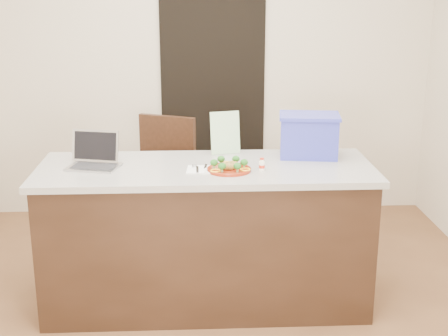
{
  "coord_description": "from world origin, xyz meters",
  "views": [
    {
      "loc": [
        -0.07,
        -3.42,
        1.99
      ],
      "look_at": [
        0.11,
        0.2,
        0.92
      ],
      "focal_mm": 50.0,
      "sensor_mm": 36.0,
      "label": 1
    }
  ],
  "objects_px": {
    "plate": "(229,169)",
    "blue_box": "(309,135)",
    "laptop": "(95,157)",
    "yogurt_bottle": "(262,165)",
    "napkin": "(201,170)",
    "island": "(206,235)",
    "chair": "(168,177)"
  },
  "relations": [
    {
      "from": "plate",
      "to": "blue_box",
      "type": "xyz_separation_m",
      "value": [
        0.53,
        0.31,
        0.13
      ]
    },
    {
      "from": "laptop",
      "to": "blue_box",
      "type": "distance_m",
      "value": 1.36
    },
    {
      "from": "yogurt_bottle",
      "to": "napkin",
      "type": "bearing_deg",
      "value": 176.71
    },
    {
      "from": "yogurt_bottle",
      "to": "laptop",
      "type": "relative_size",
      "value": 0.22
    },
    {
      "from": "napkin",
      "to": "yogurt_bottle",
      "type": "bearing_deg",
      "value": -3.29
    },
    {
      "from": "yogurt_bottle",
      "to": "plate",
      "type": "bearing_deg",
      "value": -179.48
    },
    {
      "from": "island",
      "to": "laptop",
      "type": "bearing_deg",
      "value": 176.49
    },
    {
      "from": "plate",
      "to": "laptop",
      "type": "xyz_separation_m",
      "value": [
        -0.82,
        0.15,
        0.05
      ]
    },
    {
      "from": "napkin",
      "to": "chair",
      "type": "xyz_separation_m",
      "value": [
        -0.24,
        0.94,
        -0.33
      ]
    },
    {
      "from": "island",
      "to": "yogurt_bottle",
      "type": "distance_m",
      "value": 0.6
    },
    {
      "from": "plate",
      "to": "yogurt_bottle",
      "type": "relative_size",
      "value": 3.46
    },
    {
      "from": "yogurt_bottle",
      "to": "laptop",
      "type": "bearing_deg",
      "value": 171.8
    },
    {
      "from": "island",
      "to": "plate",
      "type": "bearing_deg",
      "value": -37.65
    },
    {
      "from": "plate",
      "to": "chair",
      "type": "bearing_deg",
      "value": 113.11
    },
    {
      "from": "plate",
      "to": "chair",
      "type": "distance_m",
      "value": 1.1
    },
    {
      "from": "blue_box",
      "to": "plate",
      "type": "bearing_deg",
      "value": -142.1
    },
    {
      "from": "island",
      "to": "chair",
      "type": "distance_m",
      "value": 0.91
    },
    {
      "from": "blue_box",
      "to": "chair",
      "type": "relative_size",
      "value": 0.4
    },
    {
      "from": "island",
      "to": "laptop",
      "type": "height_order",
      "value": "laptop"
    },
    {
      "from": "yogurt_bottle",
      "to": "chair",
      "type": "distance_m",
      "value": 1.2
    },
    {
      "from": "napkin",
      "to": "island",
      "type": "bearing_deg",
      "value": 69.3
    },
    {
      "from": "island",
      "to": "blue_box",
      "type": "height_order",
      "value": "blue_box"
    },
    {
      "from": "laptop",
      "to": "island",
      "type": "bearing_deg",
      "value": 10.27
    },
    {
      "from": "napkin",
      "to": "laptop",
      "type": "bearing_deg",
      "value": 169.08
    },
    {
      "from": "plate",
      "to": "blue_box",
      "type": "bearing_deg",
      "value": 29.99
    },
    {
      "from": "island",
      "to": "blue_box",
      "type": "bearing_deg",
      "value": 16.67
    },
    {
      "from": "yogurt_bottle",
      "to": "laptop",
      "type": "height_order",
      "value": "laptop"
    },
    {
      "from": "napkin",
      "to": "yogurt_bottle",
      "type": "distance_m",
      "value": 0.37
    },
    {
      "from": "plate",
      "to": "napkin",
      "type": "height_order",
      "value": "plate"
    },
    {
      "from": "laptop",
      "to": "blue_box",
      "type": "relative_size",
      "value": 0.82
    },
    {
      "from": "laptop",
      "to": "chair",
      "type": "bearing_deg",
      "value": 77.39
    },
    {
      "from": "chair",
      "to": "napkin",
      "type": "bearing_deg",
      "value": -50.82
    }
  ]
}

